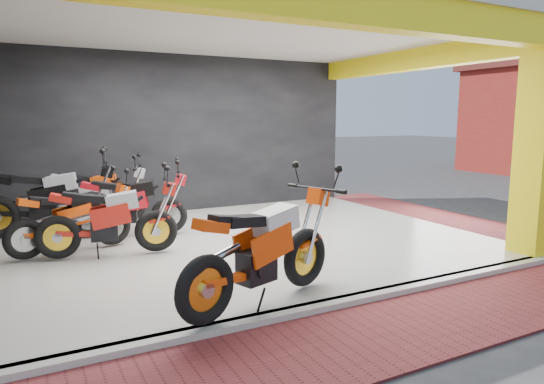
{
  "coord_description": "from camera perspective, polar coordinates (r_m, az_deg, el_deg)",
  "views": [
    {
      "loc": [
        -3.17,
        -5.33,
        2.15
      ],
      "look_at": [
        0.61,
        1.88,
        0.9
      ],
      "focal_mm": 32.0,
      "sensor_mm": 36.0,
      "label": 1
    }
  ],
  "objects": [
    {
      "name": "ground",
      "position": [
        6.57,
        2.94,
        -10.39
      ],
      "size": [
        80.0,
        80.0,
        0.0
      ],
      "primitive_type": "plane",
      "color": "#2D2D30",
      "rests_on": "ground"
    },
    {
      "name": "header_beam_front",
      "position": [
        5.49,
        8.91,
        20.71
      ],
      "size": [
        8.4,
        0.3,
        0.4
      ],
      "primitive_type": "cube",
      "color": "yellow",
      "rests_on": "corner_column"
    },
    {
      "name": "floor_kerb",
      "position": [
        5.75,
        8.25,
        -12.78
      ],
      "size": [
        8.0,
        0.2,
        0.1
      ],
      "primitive_type": "cube",
      "color": "silver",
      "rests_on": "ground"
    },
    {
      "name": "moto_row_d",
      "position": [
        8.7,
        -12.07,
        -0.75
      ],
      "size": [
        2.25,
        1.36,
        1.29
      ],
      "primitive_type": null,
      "rotation": [
        0.0,
        0.0,
        -0.29
      ],
      "color": "red",
      "rests_on": "showroom_floor"
    },
    {
      "name": "showroom_ceiling",
      "position": [
        8.12,
        -4.47,
        18.99
      ],
      "size": [
        8.4,
        6.4,
        0.2
      ],
      "primitive_type": "cube",
      "color": "beige",
      "rests_on": "corner_column"
    },
    {
      "name": "moto_row_a",
      "position": [
        7.55,
        -13.55,
        -2.18
      ],
      "size": [
        2.25,
        1.19,
        1.31
      ],
      "primitive_type": null,
      "rotation": [
        0.0,
        0.0,
        -0.19
      ],
      "color": "red",
      "rests_on": "showroom_floor"
    },
    {
      "name": "moto_row_b",
      "position": [
        8.15,
        -18.34,
        -1.91
      ],
      "size": [
        2.1,
        1.14,
        1.22
      ],
      "primitive_type": null,
      "rotation": [
        0.0,
        0.0,
        0.21
      ],
      "color": "#F24B0A",
      "rests_on": "showroom_floor"
    },
    {
      "name": "moto_hero",
      "position": [
        5.84,
        3.93,
        -4.44
      ],
      "size": [
        2.52,
        1.59,
        1.45
      ],
      "primitive_type": null,
      "rotation": [
        0.0,
        0.0,
        0.33
      ],
      "color": "#F2450A",
      "rests_on": "showroom_floor"
    },
    {
      "name": "paver_right",
      "position": [
        11.04,
        19.34,
        -2.92
      ],
      "size": [
        1.4,
        7.0,
        0.03
      ],
      "primitive_type": "cube",
      "color": "maroon",
      "rests_on": "ground"
    },
    {
      "name": "corner_column",
      "position": [
        8.31,
        28.88,
        4.89
      ],
      "size": [
        0.5,
        0.5,
        3.5
      ],
      "primitive_type": "cube",
      "color": "yellow",
      "rests_on": "ground"
    },
    {
      "name": "moto_row_e",
      "position": [
        9.14,
        -20.2,
        -0.07
      ],
      "size": [
        2.54,
        1.37,
        1.47
      ],
      "primitive_type": null,
      "rotation": [
        0.0,
        0.0,
        -0.21
      ],
      "color": "black",
      "rests_on": "showroom_floor"
    },
    {
      "name": "paver_front",
      "position": [
        5.21,
        13.47,
        -15.73
      ],
      "size": [
        9.0,
        1.4,
        0.03
      ],
      "primitive_type": "cube",
      "color": "maroon",
      "rests_on": "ground"
    },
    {
      "name": "back_wall",
      "position": [
        10.91,
        -10.84,
        6.47
      ],
      "size": [
        8.2,
        0.2,
        3.5
      ],
      "primitive_type": "cube",
      "color": "black",
      "rests_on": "ground"
    },
    {
      "name": "header_beam_right",
      "position": [
        10.32,
        17.15,
        14.75
      ],
      "size": [
        0.3,
        6.4,
        0.4
      ],
      "primitive_type": "cube",
      "color": "yellow",
      "rests_on": "corner_column"
    },
    {
      "name": "showroom_floor",
      "position": [
        8.26,
        -4.18,
        -6.02
      ],
      "size": [
        8.0,
        6.0,
        0.1
      ],
      "primitive_type": "cube",
      "color": "silver",
      "rests_on": "ground"
    },
    {
      "name": "moto_row_c",
      "position": [
        9.94,
        -16.46,
        0.27
      ],
      "size": [
        2.27,
        1.48,
        1.3
      ],
      "primitive_type": null,
      "rotation": [
        0.0,
        0.0,
        -0.36
      ],
      "color": "#AFB1B7",
      "rests_on": "showroom_floor"
    }
  ]
}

